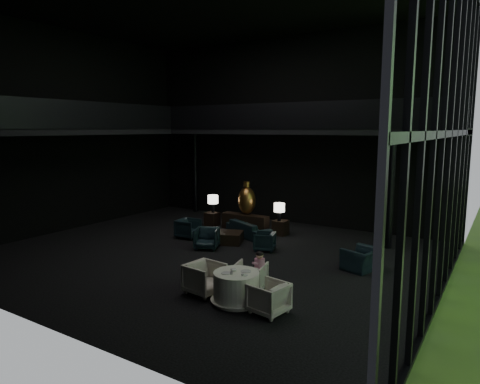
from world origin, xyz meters
The scene contains 34 objects.
floor centered at (0.00, 0.00, 0.00)m, with size 14.00×12.00×0.02m, color black.
wall_back centered at (0.00, 6.00, 4.00)m, with size 14.00×0.04×8.00m, color black.
wall_front centered at (0.00, -6.00, 4.00)m, with size 14.00×0.04×8.00m, color black.
wall_left centered at (-7.00, 0.00, 4.00)m, with size 0.04×12.00×8.00m, color black.
curtain_wall centered at (6.95, 0.00, 4.00)m, with size 0.20×12.00×8.00m, color black, non-canonical shape.
mezzanine_left centered at (-6.00, 0.00, 4.00)m, with size 2.00×12.00×0.25m, color black.
mezzanine_back centered at (1.00, 5.00, 4.00)m, with size 12.00×2.00×0.25m, color black.
railing_left centered at (-5.00, 0.00, 4.60)m, with size 0.06×12.00×1.00m, color black.
railing_back centered at (1.00, 4.00, 4.60)m, with size 12.00×0.06×1.00m, color black.
column_nw centered at (-5.00, 5.70, 2.00)m, with size 0.24×0.24×4.00m, color black.
column_ne centered at (4.80, 4.00, 2.00)m, with size 0.24×0.24×4.00m, color black.
console centered at (-0.80, 3.62, 0.32)m, with size 2.02×0.46×0.64m, color black.
bronze_urn centered at (-0.80, 3.74, 1.22)m, with size 0.72×0.72×1.34m.
side_table_left centered at (-2.40, 3.53, 0.28)m, with size 0.52×0.52×0.57m, color black.
table_lamp_left centered at (-2.40, 3.60, 1.10)m, with size 0.44×0.44×0.74m.
side_table_right centered at (0.80, 3.65, 0.29)m, with size 0.52×0.52×0.57m, color black.
table_lamp_right centered at (0.80, 3.53, 1.07)m, with size 0.42×0.42×0.70m.
sofa centered at (-0.12, 2.78, 0.39)m, with size 1.98×0.58×0.77m, color #1A2634.
lounge_armchair_west centered at (-1.95, 1.37, 0.40)m, with size 0.79×0.74×0.81m, color #12222E.
lounge_armchair_east centered at (1.33, 1.43, 0.31)m, with size 0.60×0.56×0.62m, color black.
lounge_armchair_south centered at (-0.46, 0.55, 0.41)m, with size 0.79×0.74×0.82m, color black.
window_armchair centered at (4.72, 1.16, 0.41)m, with size 0.94×0.61×0.82m, color black.
coffee_table centered at (-0.22, 1.58, 0.20)m, with size 0.90×0.90×0.40m, color black.
dining_table centered at (2.90, -2.79, 0.33)m, with size 1.24×1.24×0.75m.
dining_chair_north centered at (2.76, -1.92, 0.40)m, with size 0.77×0.72×0.79m, color beige.
dining_chair_east centered at (3.82, -2.89, 0.40)m, with size 0.78×0.73×0.80m, color #B3AF9F.
dining_chair_west centered at (1.91, -2.72, 0.47)m, with size 0.92×0.86×0.95m, color beige.
child centered at (2.97, -1.79, 0.73)m, with size 0.27×0.27×0.57m.
plate_a centered at (2.74, -2.98, 0.76)m, with size 0.23×0.23×0.01m, color white.
plate_b centered at (3.07, -2.62, 0.76)m, with size 0.25×0.25×0.02m, color white.
saucer centered at (3.19, -2.87, 0.76)m, with size 0.15×0.15×0.01m, color white.
coffee_cup centered at (3.16, -2.91, 0.79)m, with size 0.08×0.08×0.06m, color white.
cereal_bowl centered at (2.80, -2.76, 0.79)m, with size 0.15×0.15×0.07m, color white.
cream_pot centered at (2.88, -2.96, 0.78)m, with size 0.06×0.06×0.07m, color #99999E.
Camera 1 is at (8.16, -10.94, 4.12)m, focal length 32.00 mm.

